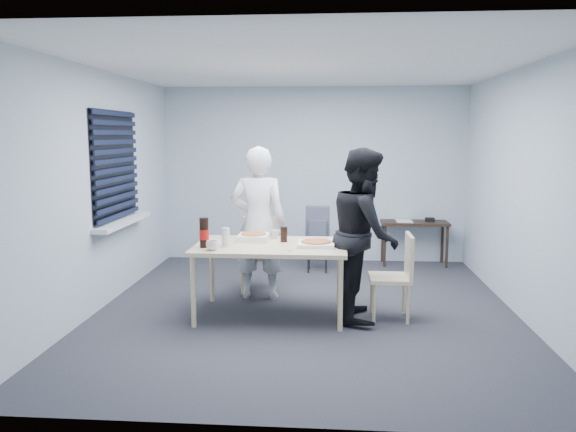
# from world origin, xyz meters

# --- Properties ---
(room) EXTENTS (5.00, 5.00, 5.00)m
(room) POSITION_xyz_m (-2.20, 0.40, 1.44)
(room) COLOR #2B2A30
(room) RESTS_ON ground
(dining_table) EXTENTS (1.57, 0.99, 0.76)m
(dining_table) POSITION_xyz_m (-0.36, -0.20, 0.70)
(dining_table) COLOR beige
(dining_table) RESTS_ON ground
(chair_far) EXTENTS (0.42, 0.42, 0.89)m
(chair_far) POSITION_xyz_m (-0.62, 0.81, 0.51)
(chair_far) COLOR beige
(chair_far) RESTS_ON ground
(chair_right) EXTENTS (0.42, 0.42, 0.89)m
(chair_right) POSITION_xyz_m (0.97, -0.22, 0.51)
(chair_right) COLOR beige
(chair_right) RESTS_ON ground
(person_white) EXTENTS (0.65, 0.42, 1.77)m
(person_white) POSITION_xyz_m (-0.57, 0.43, 0.89)
(person_white) COLOR silver
(person_white) RESTS_ON ground
(person_black) EXTENTS (0.47, 0.86, 1.77)m
(person_black) POSITION_xyz_m (0.61, -0.20, 0.89)
(person_black) COLOR black
(person_black) RESTS_ON ground
(side_table) EXTENTS (0.96, 0.43, 0.64)m
(side_table) POSITION_xyz_m (1.49, 2.28, 0.56)
(side_table) COLOR #312318
(side_table) RESTS_ON ground
(stool) EXTENTS (0.32, 0.32, 0.45)m
(stool) POSITION_xyz_m (0.08, 1.77, 0.34)
(stool) COLOR black
(stool) RESTS_ON ground
(backpack) EXTENTS (0.33, 0.24, 0.47)m
(backpack) POSITION_xyz_m (0.08, 1.76, 0.68)
(backpack) COLOR slate
(backpack) RESTS_ON stool
(pizza_box_a) EXTENTS (0.32, 0.32, 0.08)m
(pizza_box_a) POSITION_xyz_m (-0.57, -0.00, 0.80)
(pizza_box_a) COLOR white
(pizza_box_a) RESTS_ON dining_table
(pizza_box_b) EXTENTS (0.37, 0.37, 0.05)m
(pizza_box_b) POSITION_xyz_m (0.12, -0.25, 0.79)
(pizza_box_b) COLOR white
(pizza_box_b) RESTS_ON dining_table
(mug_a) EXTENTS (0.17, 0.17, 0.10)m
(mug_a) POSITION_xyz_m (-0.90, -0.55, 0.81)
(mug_a) COLOR silver
(mug_a) RESTS_ON dining_table
(mug_b) EXTENTS (0.10, 0.10, 0.09)m
(mug_b) POSITION_xyz_m (-0.35, 0.15, 0.81)
(mug_b) COLOR silver
(mug_b) RESTS_ON dining_table
(cola_glass) EXTENTS (0.10, 0.10, 0.16)m
(cola_glass) POSITION_xyz_m (-0.23, -0.06, 0.85)
(cola_glass) COLOR black
(cola_glass) RESTS_ON dining_table
(soda_bottle) EXTENTS (0.10, 0.10, 0.31)m
(soda_bottle) POSITION_xyz_m (-1.01, -0.41, 0.91)
(soda_bottle) COLOR black
(soda_bottle) RESTS_ON dining_table
(plastic_cups) EXTENTS (0.10, 0.10, 0.19)m
(plastic_cups) POSITION_xyz_m (-0.80, -0.36, 0.86)
(plastic_cups) COLOR silver
(plastic_cups) RESTS_ON dining_table
(rubber_band) EXTENTS (0.06, 0.06, 0.00)m
(rubber_band) POSITION_xyz_m (-0.14, -0.51, 0.77)
(rubber_band) COLOR red
(rubber_band) RESTS_ON dining_table
(papers) EXTENTS (0.24, 0.32, 0.01)m
(papers) POSITION_xyz_m (1.34, 2.30, 0.64)
(papers) COLOR white
(papers) RESTS_ON side_table
(black_box) EXTENTS (0.15, 0.13, 0.05)m
(black_box) POSITION_xyz_m (1.71, 2.30, 0.67)
(black_box) COLOR black
(black_box) RESTS_ON side_table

